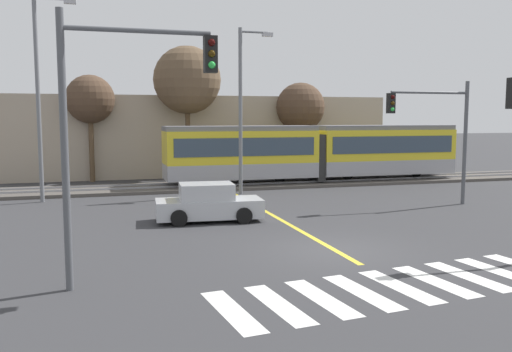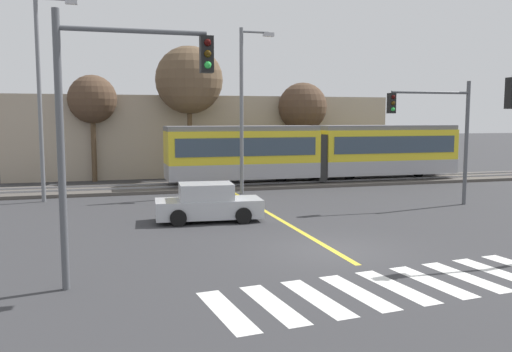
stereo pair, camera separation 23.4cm
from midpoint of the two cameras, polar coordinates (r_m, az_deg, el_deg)
ground_plane at (r=17.24m, az=8.50°, el=-7.76°), size 200.00×200.00×0.00m
track_bed at (r=32.12m, az=-3.19°, el=-1.01°), size 120.00×4.00×0.18m
rail_near at (r=31.41m, az=-2.91°, el=-0.92°), size 120.00×0.08×0.10m
rail_far at (r=32.80m, az=-3.47°, el=-0.61°), size 120.00×0.08×0.10m
light_rail_tram at (r=33.69m, az=6.58°, el=2.64°), size 18.50×2.64×3.43m
crosswalk_stripe_0 at (r=12.00m, az=-2.57°, el=-14.01°), size 0.88×2.85×0.01m
crosswalk_stripe_1 at (r=12.39m, az=2.36°, el=-13.34°), size 0.88×2.85×0.01m
crosswalk_stripe_2 at (r=12.86m, az=6.93°, el=-12.64°), size 0.88×2.85×0.01m
crosswalk_stripe_3 at (r=13.41m, az=11.12°, el=-11.91°), size 0.88×2.85×0.01m
crosswalk_stripe_4 at (r=14.02m, az=14.95°, el=-11.19°), size 0.88×2.85×0.01m
crosswalk_stripe_5 at (r=14.69m, az=18.43°, el=-10.50°), size 0.88×2.85×0.01m
crosswalk_stripe_6 at (r=15.41m, az=21.58°, el=-9.83°), size 0.88×2.85×0.01m
crosswalk_stripe_7 at (r=16.17m, az=24.43°, el=-9.20°), size 0.88×2.85×0.01m
lane_centre_line at (r=22.76m, az=2.22°, el=-4.25°), size 0.20×15.64×0.01m
sedan_crossing at (r=21.73m, az=-4.75°, el=-2.91°), size 4.31×2.15×1.52m
traffic_light_mid_right at (r=26.51m, az=19.03°, el=5.21°), size 4.25×0.38×5.80m
traffic_light_near_left at (r=13.45m, az=-14.46°, el=6.91°), size 3.75×0.38×6.64m
street_lamp_west at (r=28.23m, az=-21.33°, el=8.63°), size 1.99×0.28×9.93m
street_lamp_centre at (r=29.01m, az=-1.00°, el=7.81°), size 1.87×0.28×8.79m
bare_tree_west at (r=36.11m, az=-16.67°, el=7.68°), size 3.07×3.07×6.79m
bare_tree_east at (r=35.91m, az=-6.87°, el=9.96°), size 4.38×4.38×8.71m
bare_tree_far_east at (r=38.37m, az=5.11°, el=7.19°), size 3.42×3.42×6.52m
building_backdrop_far at (r=40.18m, az=-5.48°, el=4.30°), size 26.63×6.00×5.58m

